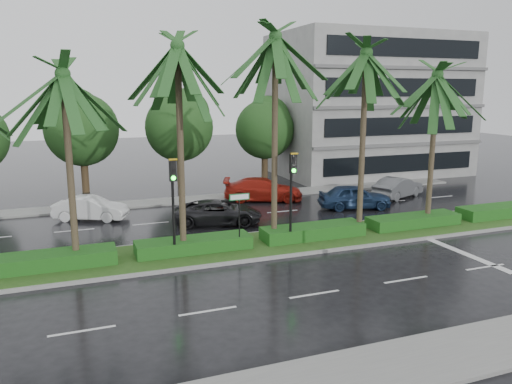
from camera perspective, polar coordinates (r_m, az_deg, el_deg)
name	(u,v)px	position (r m, az deg, el deg)	size (l,w,h in m)	color
ground	(264,253)	(22.86, 0.90, -6.99)	(120.00, 120.00, 0.00)	black
near_sidewalk	(404,365)	(14.66, 16.58, -18.43)	(40.00, 2.40, 0.12)	slate
far_sidewalk	(198,199)	(33.90, -6.59, -0.81)	(40.00, 2.00, 0.12)	slate
median	(256,245)	(23.72, 0.01, -6.10)	(36.00, 4.00, 0.15)	gray
hedge	(256,238)	(23.61, 0.01, -5.24)	(35.20, 1.40, 0.60)	#144815
lane_markings	(327,248)	(23.73, 8.16, -6.39)	(34.00, 13.06, 0.01)	silver
palm_row	(229,76)	(22.22, -3.09, 13.15)	(26.30, 4.20, 10.29)	#3D3323
signal_median_left	(173,194)	(21.26, -9.44, -0.20)	(0.34, 0.42, 4.36)	black
signal_median_right	(292,185)	(22.94, 4.14, 0.79)	(0.34, 0.42, 4.36)	black
street_sign	(239,207)	(22.38, -1.91, -1.75)	(0.95, 0.09, 2.60)	black
bg_trees	(177,126)	(38.63, -9.03, 7.48)	(32.84, 5.17, 7.47)	#3D311B
building	(368,105)	(45.63, 12.70, 9.67)	(16.00, 10.00, 12.00)	slate
car_white	(91,208)	(29.95, -18.39, -1.78)	(4.09, 1.43, 1.35)	white
car_darkgrey	(218,212)	(27.62, -4.35, -2.32)	(4.81, 2.22, 1.34)	black
car_red	(263,189)	(33.37, 0.82, 0.30)	(5.24, 2.13, 1.52)	maroon
car_blue	(355,197)	(31.71, 11.21, -0.53)	(4.46, 1.79, 1.52)	navy
car_grey	(398,187)	(35.67, 15.92, 0.51)	(4.35, 1.52, 1.43)	#545659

